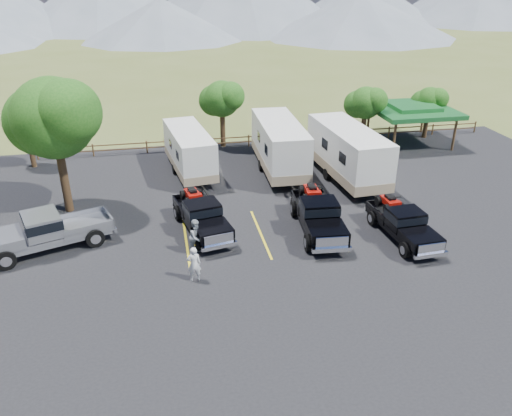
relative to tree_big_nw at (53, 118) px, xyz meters
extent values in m
plane|color=#4F5A26|center=(12.55, -9.03, -5.60)|extent=(320.00, 320.00, 0.00)
cube|color=black|center=(12.55, -6.03, -5.58)|extent=(44.00, 34.00, 0.04)
cube|color=gold|center=(6.55, -5.03, -5.55)|extent=(0.12, 5.50, 0.01)
cube|color=gold|center=(10.55, -5.03, -5.55)|extent=(0.12, 5.50, 0.01)
cube|color=gold|center=(14.55, -5.03, -5.55)|extent=(0.12, 5.50, 0.01)
cube|color=gold|center=(18.55, -5.03, -5.55)|extent=(0.12, 5.50, 0.01)
cylinder|color=#332113|center=(0.05, -0.03, -3.36)|extent=(0.48, 0.48, 4.48)
sphere|color=#1B4D13|center=(0.05, -0.03, 0.00)|extent=(4.48, 4.48, 4.48)
sphere|color=#1B4D13|center=(1.01, -0.83, 0.48)|extent=(3.52, 3.52, 3.52)
sphere|color=#1B4D13|center=(-0.85, 0.68, -0.32)|extent=(3.84, 3.84, 3.84)
cylinder|color=#332113|center=(21.55, 7.97, -4.20)|extent=(0.39, 0.39, 2.80)
sphere|color=#1B4D13|center=(21.55, 7.97, -2.10)|extent=(2.52, 2.52, 2.52)
sphere|color=#1B4D13|center=(22.09, 7.52, -1.83)|extent=(1.98, 1.98, 1.98)
sphere|color=#1B4D13|center=(21.04, 8.37, -2.28)|extent=(2.16, 2.16, 2.16)
cylinder|color=#332113|center=(27.55, 8.97, -4.34)|extent=(0.38, 0.38, 2.52)
sphere|color=#1B4D13|center=(27.55, 8.97, -2.45)|extent=(2.24, 2.24, 2.24)
sphere|color=#1B4D13|center=(28.03, 8.57, -2.21)|extent=(1.76, 1.76, 1.76)
sphere|color=#1B4D13|center=(27.10, 9.33, -2.61)|extent=(1.92, 1.92, 1.92)
cylinder|color=#332113|center=(10.55, 9.97, -4.06)|extent=(0.41, 0.41, 3.08)
sphere|color=#1B4D13|center=(10.55, 9.97, -1.75)|extent=(2.80, 2.80, 2.80)
sphere|color=#1B4D13|center=(11.15, 9.47, -1.45)|extent=(2.20, 2.20, 2.20)
sphere|color=#1B4D13|center=(9.99, 10.41, -1.95)|extent=(2.40, 2.40, 2.40)
cylinder|color=#332113|center=(-3.45, 7.97, -4.48)|extent=(0.36, 0.36, 2.24)
sphere|color=#1B4D13|center=(-3.45, 7.97, -2.80)|extent=(2.10, 2.10, 2.10)
sphere|color=#1B4D13|center=(-3.00, 7.60, -2.57)|extent=(1.65, 1.65, 1.65)
sphere|color=#1B4D13|center=(-3.87, 8.30, -2.95)|extent=(1.80, 1.80, 1.80)
cylinder|color=#513922|center=(-3.45, 9.47, -5.10)|extent=(0.12, 0.12, 1.00)
cylinder|color=#513922|center=(0.55, 9.47, -5.10)|extent=(0.12, 0.12, 1.00)
cylinder|color=#513922|center=(4.55, 9.47, -5.10)|extent=(0.12, 0.12, 1.00)
cylinder|color=#513922|center=(8.55, 9.47, -5.10)|extent=(0.12, 0.12, 1.00)
cylinder|color=#513922|center=(12.55, 9.47, -5.10)|extent=(0.12, 0.12, 1.00)
cylinder|color=#513922|center=(16.55, 9.47, -5.10)|extent=(0.12, 0.12, 1.00)
cylinder|color=#513922|center=(20.55, 9.47, -5.10)|extent=(0.12, 0.12, 1.00)
cylinder|color=#513922|center=(24.55, 9.47, -5.10)|extent=(0.12, 0.12, 1.00)
cylinder|color=#513922|center=(28.55, 9.47, -5.10)|extent=(0.12, 0.12, 1.00)
cylinder|color=#513922|center=(32.55, 9.47, -5.10)|extent=(0.12, 0.12, 1.00)
cube|color=#513922|center=(14.55, 9.47, -5.15)|extent=(36.00, 0.06, 0.08)
cube|color=#513922|center=(14.55, 9.47, -4.75)|extent=(36.00, 0.06, 0.08)
cylinder|color=#513922|center=(23.05, 5.47, -4.30)|extent=(0.20, 0.20, 2.60)
cylinder|color=#513922|center=(23.05, 10.47, -4.30)|extent=(0.20, 0.20, 2.60)
cylinder|color=#513922|center=(28.05, 5.47, -4.30)|extent=(0.20, 0.20, 2.60)
cylinder|color=#513922|center=(28.05, 10.47, -4.30)|extent=(0.20, 0.20, 2.60)
cube|color=#1C622B|center=(25.55, 7.97, -2.85)|extent=(6.20, 6.20, 0.35)
cube|color=#1C622B|center=(25.55, 7.97, -2.55)|extent=(3.50, 3.50, 0.35)
cone|color=slate|center=(7.55, 77.97, -1.60)|extent=(32.00, 32.00, 8.00)
cone|color=slate|center=(47.55, 74.97, -1.10)|extent=(40.00, 40.00, 9.00)
cube|color=black|center=(7.51, -4.13, -4.96)|extent=(2.79, 5.60, 0.34)
cube|color=black|center=(7.88, -5.89, -4.62)|extent=(2.11, 2.03, 0.47)
cube|color=black|center=(7.54, -4.24, -4.29)|extent=(2.03, 1.80, 0.94)
cube|color=black|center=(7.54, -4.24, -4.15)|extent=(2.08, 1.86, 0.42)
cube|color=black|center=(7.17, -2.47, -4.71)|extent=(2.23, 2.58, 0.52)
cube|color=white|center=(8.08, -6.83, -4.66)|extent=(1.49, 0.38, 0.52)
cube|color=white|center=(8.09, -6.89, -5.02)|extent=(1.84, 0.54, 0.21)
cube|color=white|center=(6.94, -1.37, -5.02)|extent=(1.83, 0.52, 0.21)
cylinder|color=black|center=(7.03, -6.13, -5.13)|extent=(0.45, 0.89, 0.85)
cylinder|color=black|center=(8.76, -5.77, -5.13)|extent=(0.45, 0.89, 0.85)
cylinder|color=black|center=(6.27, -2.49, -5.13)|extent=(0.45, 0.89, 0.85)
cylinder|color=black|center=(8.00, -2.12, -5.13)|extent=(0.45, 0.89, 0.85)
cube|color=maroon|center=(7.17, -2.47, -4.07)|extent=(0.89, 1.33, 0.33)
cube|color=black|center=(7.17, -2.47, -3.84)|extent=(0.51, 0.77, 0.17)
cube|color=maroon|center=(7.27, -2.98, -3.98)|extent=(0.80, 0.48, 0.21)
cylinder|color=black|center=(7.25, -2.88, -3.65)|extent=(0.84, 0.23, 0.06)
cylinder|color=black|center=(6.86, -3.06, -4.26)|extent=(0.35, 0.57, 0.53)
cylinder|color=black|center=(7.69, -2.89, -4.26)|extent=(0.35, 0.57, 0.53)
cylinder|color=black|center=(6.65, -2.05, -4.26)|extent=(0.35, 0.57, 0.53)
cylinder|color=black|center=(7.48, -1.88, -4.26)|extent=(0.35, 0.57, 0.53)
cube|color=black|center=(13.64, -5.34, -4.92)|extent=(2.30, 5.85, 0.36)
cube|color=black|center=(13.48, -7.26, -4.55)|extent=(2.07, 1.96, 0.50)
cube|color=black|center=(13.63, -5.46, -4.20)|extent=(2.01, 1.71, 1.00)
cube|color=black|center=(13.63, -5.46, -4.05)|extent=(2.05, 1.78, 0.45)
cube|color=black|center=(13.78, -3.54, -4.65)|extent=(2.11, 2.56, 0.55)
cube|color=white|center=(13.40, -8.28, -4.60)|extent=(1.61, 0.21, 0.55)
cube|color=white|center=(13.39, -8.34, -4.98)|extent=(1.97, 0.34, 0.22)
cube|color=white|center=(13.88, -2.34, -4.98)|extent=(1.97, 0.32, 0.22)
cylinder|color=black|center=(12.54, -7.25, -5.11)|extent=(0.37, 0.92, 0.90)
cylinder|color=black|center=(14.42, -7.40, -5.11)|extent=(0.37, 0.92, 0.90)
cylinder|color=black|center=(12.86, -3.29, -5.11)|extent=(0.37, 0.92, 0.90)
cylinder|color=black|center=(14.74, -3.44, -5.11)|extent=(0.37, 0.92, 0.90)
cube|color=maroon|center=(13.78, -3.54, -3.97)|extent=(0.81, 1.36, 0.35)
cube|color=black|center=(13.78, -3.54, -3.72)|extent=(0.46, 0.78, 0.18)
cube|color=maroon|center=(13.74, -4.09, -3.87)|extent=(0.83, 0.41, 0.22)
cylinder|color=black|center=(13.75, -3.99, -3.52)|extent=(0.90, 0.13, 0.06)
cylinder|color=black|center=(13.29, -4.06, -4.17)|extent=(0.31, 0.58, 0.56)
cylinder|color=black|center=(14.19, -4.13, -4.17)|extent=(0.31, 0.58, 0.56)
cylinder|color=black|center=(13.38, -2.96, -4.17)|extent=(0.31, 0.58, 0.56)
cylinder|color=black|center=(14.28, -3.03, -4.17)|extent=(0.31, 0.58, 0.56)
cube|color=black|center=(17.77, -6.95, -4.99)|extent=(1.94, 5.21, 0.32)
cube|color=black|center=(17.87, -8.68, -4.66)|extent=(1.81, 1.71, 0.45)
cube|color=black|center=(17.78, -7.06, -4.34)|extent=(1.77, 1.50, 0.90)
cube|color=black|center=(17.78, -7.06, -4.21)|extent=(1.81, 1.55, 0.40)
cube|color=black|center=(17.68, -5.34, -4.74)|extent=(1.84, 2.25, 0.49)
cube|color=white|center=(17.92, -9.59, -4.70)|extent=(1.44, 0.15, 0.49)
cube|color=white|center=(17.93, -9.65, -5.04)|extent=(1.77, 0.26, 0.20)
cube|color=white|center=(17.62, -4.26, -5.04)|extent=(1.77, 0.24, 0.20)
cylinder|color=black|center=(17.03, -8.78, -5.15)|extent=(0.31, 0.82, 0.81)
cylinder|color=black|center=(18.72, -8.68, -5.15)|extent=(0.31, 0.82, 0.81)
cylinder|color=black|center=(16.83, -5.22, -5.15)|extent=(0.31, 0.82, 0.81)
cylinder|color=black|center=(18.52, -5.13, -5.15)|extent=(0.31, 0.82, 0.81)
cube|color=maroon|center=(17.68, -5.34, -4.14)|extent=(0.69, 1.20, 0.31)
cube|color=black|center=(17.68, -5.34, -3.91)|extent=(0.40, 0.69, 0.16)
cube|color=maroon|center=(17.71, -5.83, -4.05)|extent=(0.74, 0.35, 0.20)
cylinder|color=black|center=(17.71, -5.74, -3.73)|extent=(0.81, 0.10, 0.05)
cylinder|color=black|center=(17.31, -5.85, -4.32)|extent=(0.26, 0.52, 0.50)
cylinder|color=black|center=(18.11, -5.81, -4.32)|extent=(0.26, 0.52, 0.50)
cylinder|color=black|center=(17.25, -4.87, -4.32)|extent=(0.26, 0.52, 0.50)
cylinder|color=black|center=(18.06, -4.82, -4.32)|extent=(0.26, 0.52, 0.50)
cube|color=white|center=(7.51, 4.53, -3.76)|extent=(3.22, 7.32, 2.55)
cube|color=gray|center=(7.51, 4.53, -4.76)|extent=(3.24, 7.35, 0.57)
cube|color=black|center=(6.62, 2.62, -3.51)|extent=(0.14, 0.84, 0.57)
cube|color=black|center=(8.88, 2.94, -3.51)|extent=(0.14, 0.84, 0.57)
cylinder|color=black|center=(6.42, 4.66, -5.23)|extent=(0.32, 0.69, 0.66)
cylinder|color=black|center=(8.52, 4.96, -5.23)|extent=(0.32, 0.69, 0.66)
cube|color=black|center=(8.11, 0.19, -5.09)|extent=(0.35, 1.70, 0.09)
cube|color=white|center=(13.66, 3.74, -3.50)|extent=(2.85, 8.19, 2.92)
cube|color=gray|center=(13.66, 3.74, -4.64)|extent=(2.88, 8.23, 0.65)
cube|color=black|center=(12.28, 1.75, -3.21)|extent=(0.05, 0.97, 0.65)
cube|color=black|center=(14.90, 1.67, -3.21)|extent=(0.05, 0.97, 0.65)
cylinder|color=black|center=(12.45, 4.10, -5.18)|extent=(0.29, 0.77, 0.76)
cylinder|color=black|center=(14.89, 4.03, -5.18)|extent=(0.29, 0.77, 0.76)
cube|color=black|center=(13.50, -1.29, -5.02)|extent=(0.19, 1.95, 0.11)
cube|color=white|center=(17.72, 1.37, -3.49)|extent=(3.16, 8.34, 2.94)
cube|color=gray|center=(17.72, 1.37, -4.63)|extent=(3.19, 8.38, 0.65)
cube|color=black|center=(16.54, -0.76, -3.19)|extent=(0.09, 0.98, 0.65)
cube|color=black|center=(19.18, -0.58, -3.19)|extent=(0.09, 0.98, 0.65)
cylinder|color=black|center=(16.47, 1.61, -5.18)|extent=(0.32, 0.78, 0.76)
cylinder|color=black|center=(18.93, 1.78, -5.18)|extent=(0.32, 0.78, 0.76)
cube|color=black|center=(18.06, -3.69, -5.01)|extent=(0.26, 1.97, 0.11)
cube|color=gray|center=(-0.35, -4.51, -4.89)|extent=(6.33, 3.88, 0.38)
cube|color=gray|center=(-2.26, -5.20, -4.50)|extent=(2.48, 2.56, 0.53)
cube|color=gray|center=(-0.46, -4.55, -4.13)|extent=(2.23, 2.43, 1.06)
cube|color=black|center=(-0.46, -4.55, -3.97)|extent=(2.30, 2.49, 0.48)
cube|color=gray|center=(1.45, -3.86, -4.60)|extent=(3.08, 2.77, 0.58)
cube|color=white|center=(2.64, -3.43, -4.95)|extent=(0.86, 2.01, 0.23)
cylinder|color=black|center=(-2.65, -4.28, -5.08)|extent=(1.00, 0.62, 0.95)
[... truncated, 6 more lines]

